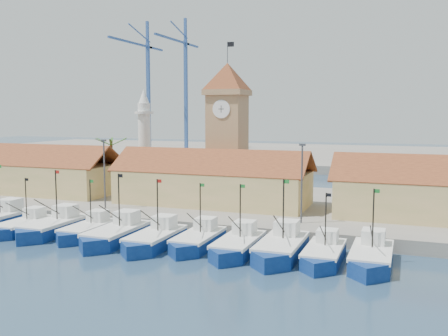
% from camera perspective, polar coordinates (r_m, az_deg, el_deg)
% --- Properties ---
extents(ground, '(400.00, 400.00, 0.00)m').
position_cam_1_polar(ground, '(51.80, -9.63, -9.37)').
color(ground, navy).
rests_on(ground, ground).
extents(quay, '(140.00, 32.00, 1.50)m').
position_cam_1_polar(quay, '(72.86, -0.15, -4.12)').
color(quay, gray).
rests_on(quay, ground).
extents(terminal, '(240.00, 80.00, 2.00)m').
position_cam_1_polar(terminal, '(155.70, 11.01, 1.40)').
color(terminal, gray).
rests_on(terminal, ground).
extents(boat_1, '(3.25, 8.91, 6.74)m').
position_cam_1_polar(boat_1, '(63.14, -22.07, -6.26)').
color(boat_1, navy).
rests_on(boat_1, ground).
extents(boat_2, '(3.77, 10.33, 7.82)m').
position_cam_1_polar(boat_2, '(60.85, -19.07, -6.50)').
color(boat_2, navy).
rests_on(boat_2, ground).
extents(boat_3, '(3.30, 9.04, 6.84)m').
position_cam_1_polar(boat_3, '(58.53, -15.40, -6.98)').
color(boat_3, navy).
rests_on(boat_3, ground).
extents(boat_4, '(3.79, 10.37, 7.85)m').
position_cam_1_polar(boat_4, '(55.27, -12.36, -7.57)').
color(boat_4, navy).
rests_on(boat_4, ground).
extents(boat_5, '(3.61, 9.88, 7.48)m').
position_cam_1_polar(boat_5, '(52.82, -8.02, -8.17)').
color(boat_5, navy).
rests_on(boat_5, ground).
extents(boat_6, '(3.41, 9.35, 7.07)m').
position_cam_1_polar(boat_6, '(52.12, -3.08, -8.36)').
color(boat_6, navy).
rests_on(boat_6, ground).
extents(boat_7, '(3.52, 9.64, 7.29)m').
position_cam_1_polar(boat_7, '(49.98, 1.53, -8.97)').
color(boat_7, navy).
rests_on(boat_7, ground).
extents(boat_8, '(3.84, 10.52, 7.96)m').
position_cam_1_polar(boat_8, '(49.05, 6.47, -9.22)').
color(boat_8, navy).
rests_on(boat_8, ground).
extents(boat_9, '(3.30, 9.05, 6.85)m').
position_cam_1_polar(boat_9, '(48.12, 11.30, -9.75)').
color(boat_9, navy).
rests_on(boat_9, ground).
extents(boat_10, '(3.60, 9.85, 7.45)m').
position_cam_1_polar(boat_10, '(47.89, 16.47, -9.89)').
color(boat_10, navy).
rests_on(boat_10, ground).
extents(hall_left, '(31.20, 10.13, 7.61)m').
position_cam_1_polar(hall_left, '(85.71, -21.63, -0.81)').
color(hall_left, '#DEB67A').
rests_on(hall_left, quay).
extents(hall_center, '(27.04, 10.13, 7.61)m').
position_cam_1_polar(hall_center, '(68.65, -1.33, -2.03)').
color(hall_center, '#DEB67A').
rests_on(hall_center, quay).
extents(clock_tower, '(5.80, 5.80, 22.70)m').
position_cam_1_polar(clock_tower, '(73.57, 0.39, 4.76)').
color(clock_tower, '#A38154').
rests_on(clock_tower, quay).
extents(minaret, '(3.00, 3.00, 16.30)m').
position_cam_1_polar(minaret, '(81.77, -9.07, 3.27)').
color(minaret, silver).
rests_on(minaret, quay).
extents(palm_tree, '(5.60, 5.03, 8.39)m').
position_cam_1_polar(palm_tree, '(82.90, -12.72, 0.82)').
color(palm_tree, brown).
rests_on(palm_tree, quay).
extents(lamp_posts, '(80.70, 0.25, 9.03)m').
position_cam_1_polar(lamp_posts, '(60.82, -3.68, -0.75)').
color(lamp_posts, '#3F3F44').
rests_on(lamp_posts, quay).
extents(crane_blue_far, '(1.00, 32.44, 41.29)m').
position_cam_1_polar(crane_blue_far, '(164.94, -8.90, 10.02)').
color(crane_blue_far, '#2F5192').
rests_on(crane_blue_far, terminal).
extents(crane_blue_near, '(1.00, 30.92, 42.64)m').
position_cam_1_polar(crane_blue_near, '(165.71, -4.57, 10.27)').
color(crane_blue_near, '#2F5192').
rests_on(crane_blue_near, terminal).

